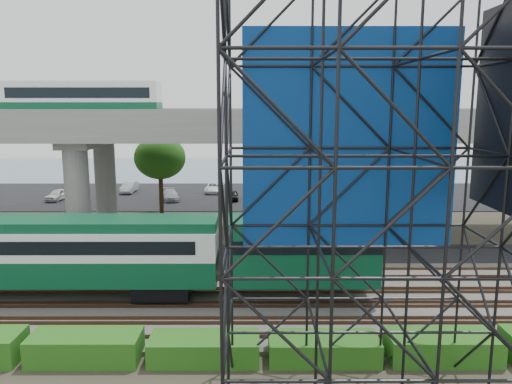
{
  "coord_description": "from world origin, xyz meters",
  "views": [
    {
      "loc": [
        3.11,
        -23.78,
        10.61
      ],
      "look_at": [
        3.19,
        6.0,
        5.38
      ],
      "focal_mm": 35.0,
      "sensor_mm": 36.0,
      "label": 1
    }
  ],
  "objects": [
    {
      "name": "ground",
      "position": [
        0.0,
        0.0,
        0.0
      ],
      "size": [
        140.0,
        140.0,
        0.0
      ],
      "primitive_type": "plane",
      "color": "#474233",
      "rests_on": "ground"
    },
    {
      "name": "ballast_bed",
      "position": [
        0.0,
        2.0,
        0.1
      ],
      "size": [
        90.0,
        12.0,
        0.2
      ],
      "primitive_type": "cube",
      "color": "slate",
      "rests_on": "ground"
    },
    {
      "name": "service_road",
      "position": [
        0.0,
        10.5,
        0.04
      ],
      "size": [
        90.0,
        5.0,
        0.08
      ],
      "primitive_type": "cube",
      "color": "black",
      "rests_on": "ground"
    },
    {
      "name": "parking_lot",
      "position": [
        0.0,
        34.0,
        0.04
      ],
      "size": [
        90.0,
        18.0,
        0.08
      ],
      "primitive_type": "cube",
      "color": "black",
      "rests_on": "ground"
    },
    {
      "name": "harbor_water",
      "position": [
        0.0,
        56.0,
        0.01
      ],
      "size": [
        140.0,
        40.0,
        0.03
      ],
      "primitive_type": "cube",
      "color": "#476475",
      "rests_on": "ground"
    },
    {
      "name": "rail_tracks",
      "position": [
        0.0,
        2.0,
        0.28
      ],
      "size": [
        90.0,
        9.52,
        0.16
      ],
      "color": "#472D1E",
      "rests_on": "ballast_bed"
    },
    {
      "name": "commuter_train",
      "position": [
        -6.27,
        2.0,
        2.88
      ],
      "size": [
        29.3,
        3.06,
        4.3
      ],
      "color": "black",
      "rests_on": "rail_tracks"
    },
    {
      "name": "overpass",
      "position": [
        -0.76,
        16.0,
        8.21
      ],
      "size": [
        80.0,
        12.0,
        12.4
      ],
      "color": "#9E9B93",
      "rests_on": "ground"
    },
    {
      "name": "scaffold_tower",
      "position": [
        6.71,
        -7.98,
        7.47
      ],
      "size": [
        9.36,
        6.36,
        15.0
      ],
      "color": "black",
      "rests_on": "ground"
    },
    {
      "name": "hedge_strip",
      "position": [
        1.01,
        -4.3,
        0.56
      ],
      "size": [
        34.6,
        1.8,
        1.2
      ],
      "color": "#1D5613",
      "rests_on": "ground"
    },
    {
      "name": "trees",
      "position": [
        -4.67,
        16.17,
        5.57
      ],
      "size": [
        40.94,
        16.94,
        7.69
      ],
      "color": "#382314",
      "rests_on": "ground"
    },
    {
      "name": "suv",
      "position": [
        -8.55,
        9.89,
        0.83
      ],
      "size": [
        5.84,
        3.83,
        1.49
      ],
      "primitive_type": "imported",
      "rotation": [
        0.0,
        0.0,
        1.3
      ],
      "color": "black",
      "rests_on": "service_road"
    },
    {
      "name": "parked_cars",
      "position": [
        0.25,
        33.74,
        0.67
      ],
      "size": [
        38.16,
        9.41,
        1.3
      ],
      "color": "silver",
      "rests_on": "parking_lot"
    }
  ]
}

